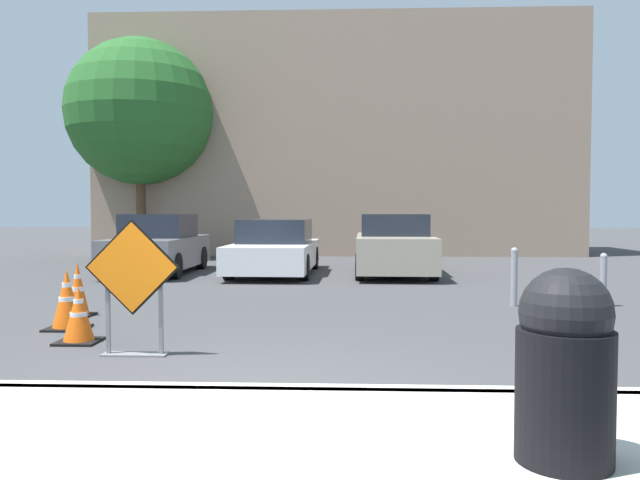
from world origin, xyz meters
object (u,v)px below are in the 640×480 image
at_px(traffic_cone_nearest, 79,315).
at_px(parked_car_second, 275,249).
at_px(road_closed_sign, 133,280).
at_px(parked_car_nearest, 159,246).
at_px(traffic_cone_second, 67,300).
at_px(bollard_nearest, 514,275).
at_px(trash_bin, 565,364).
at_px(parked_car_third, 394,247).
at_px(traffic_cone_third, 78,290).
at_px(bollard_second, 603,278).

height_order(traffic_cone_nearest, parked_car_second, parked_car_second).
distance_m(road_closed_sign, parked_car_nearest, 9.27).
height_order(traffic_cone_second, parked_car_nearest, parked_car_nearest).
xyz_separation_m(parked_car_nearest, bollard_nearest, (7.47, -5.19, -0.17)).
distance_m(traffic_cone_nearest, bollard_nearest, 6.68).
height_order(traffic_cone_second, parked_car_second, parked_car_second).
xyz_separation_m(parked_car_nearest, trash_bin, (5.93, -11.97, 0.01)).
distance_m(parked_car_nearest, trash_bin, 13.36).
bearing_deg(traffic_cone_nearest, road_closed_sign, -36.72).
relative_size(parked_car_third, trash_bin, 3.88).
relative_size(road_closed_sign, trash_bin, 1.34).
height_order(traffic_cone_nearest, parked_car_third, parked_car_third).
bearing_deg(parked_car_nearest, trash_bin, 116.48).
xyz_separation_m(traffic_cone_second, traffic_cone_third, (-0.30, 1.02, 0.00)).
bearing_deg(bollard_nearest, road_closed_sign, -143.27).
distance_m(parked_car_nearest, parked_car_third, 5.90).
height_order(road_closed_sign, bollard_nearest, road_closed_sign).
xyz_separation_m(parked_car_third, trash_bin, (0.04, -11.87, -0.00)).
xyz_separation_m(traffic_cone_third, parked_car_second, (2.21, 6.43, 0.23)).
relative_size(traffic_cone_second, trash_bin, 0.73).
bearing_deg(road_closed_sign, trash_bin, -40.82).
bearing_deg(parked_car_third, bollard_second, 122.24).
height_order(road_closed_sign, bollard_second, road_closed_sign).
height_order(parked_car_second, bollard_nearest, parked_car_second).
xyz_separation_m(traffic_cone_third, bollard_second, (8.17, 1.25, 0.07)).
bearing_deg(parked_car_nearest, traffic_cone_nearest, 100.72).
height_order(traffic_cone_third, bollard_second, bollard_second).
bearing_deg(traffic_cone_second, bollard_nearest, 19.39).
height_order(traffic_cone_second, bollard_second, bollard_second).
bearing_deg(bollard_second, bollard_nearest, 180.00).
height_order(traffic_cone_third, trash_bin, trash_bin).
bearing_deg(road_closed_sign, traffic_cone_third, 124.14).
bearing_deg(parked_car_second, bollard_nearest, 132.59).
distance_m(road_closed_sign, bollard_second, 7.49).
relative_size(trash_bin, bollard_second, 1.25).
relative_size(traffic_cone_second, traffic_cone_third, 0.99).
bearing_deg(parked_car_second, parked_car_third, 179.75).
bearing_deg(traffic_cone_second, parked_car_nearest, 97.91).
height_order(parked_car_third, bollard_nearest, parked_car_third).
distance_m(road_closed_sign, parked_car_third, 9.50).
height_order(traffic_cone_third, bollard_nearest, bollard_nearest).
relative_size(trash_bin, bollard_nearest, 1.13).
xyz_separation_m(traffic_cone_second, parked_car_second, (1.91, 7.45, 0.24)).
bearing_deg(road_closed_sign, traffic_cone_nearest, 143.28).
xyz_separation_m(traffic_cone_nearest, traffic_cone_third, (-0.82, 1.85, 0.07)).
xyz_separation_m(road_closed_sign, traffic_cone_second, (-1.40, 1.49, -0.43)).
distance_m(traffic_cone_second, trash_bin, 6.67).
bearing_deg(road_closed_sign, bollard_second, 30.13).
distance_m(parked_car_nearest, bollard_nearest, 9.10).
xyz_separation_m(parked_car_second, parked_car_third, (2.95, -0.09, 0.07)).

